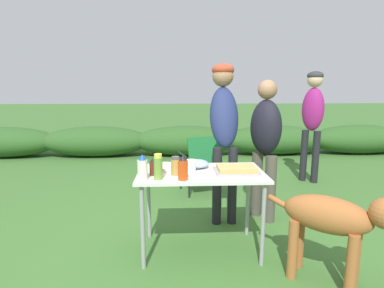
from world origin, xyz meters
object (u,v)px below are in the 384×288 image
(mayo_bottle, at_px, (142,168))
(relish_jar, at_px, (158,167))
(food_tray, at_px, (237,170))
(hot_sauce_bottle, at_px, (183,168))
(mixing_bowl, at_px, (197,164))
(standing_person_in_gray_fleece, at_px, (224,119))
(camp_chair_green_behind_table, at_px, (201,162))
(plate_stack, at_px, (164,167))
(paper_cup_stack, at_px, (191,166))
(standing_person_in_olive_jacket, at_px, (265,138))
(standing_person_in_navy_coat, at_px, (313,113))
(dog, at_px, (335,220))
(bbq_sauce_bottle, at_px, (154,167))
(folding_table, at_px, (201,180))
(spice_jar, at_px, (175,166))

(mayo_bottle, bearing_deg, relish_jar, 2.17)
(food_tray, height_order, hot_sauce_bottle, hot_sauce_bottle)
(mixing_bowl, distance_m, standing_person_in_gray_fleece, 0.72)
(camp_chair_green_behind_table, bearing_deg, plate_stack, -123.23)
(paper_cup_stack, xyz_separation_m, camp_chair_green_behind_table, (0.20, 1.48, -0.33))
(standing_person_in_olive_jacket, bearing_deg, relish_jar, -80.54)
(plate_stack, xyz_separation_m, hot_sauce_bottle, (0.16, -0.32, 0.07))
(hot_sauce_bottle, bearing_deg, food_tray, 21.58)
(standing_person_in_navy_coat, bearing_deg, mixing_bowl, -93.94)
(standing_person_in_gray_fleece, distance_m, standing_person_in_olive_jacket, 0.51)
(relish_jar, xyz_separation_m, standing_person_in_gray_fleece, (0.66, 0.88, 0.29))
(plate_stack, relative_size, standing_person_in_olive_jacket, 0.13)
(standing_person_in_navy_coat, xyz_separation_m, dog, (-0.95, -2.54, -0.59))
(standing_person_in_gray_fleece, height_order, camp_chair_green_behind_table, standing_person_in_gray_fleece)
(bbq_sauce_bottle, distance_m, standing_person_in_gray_fleece, 1.09)
(mixing_bowl, relative_size, relish_jar, 1.04)
(hot_sauce_bottle, relative_size, camp_chair_green_behind_table, 0.24)
(folding_table, bearing_deg, mayo_bottle, -156.74)
(folding_table, distance_m, relish_jar, 0.45)
(plate_stack, xyz_separation_m, dog, (1.26, -0.62, -0.26))
(mixing_bowl, relative_size, spice_jar, 1.36)
(folding_table, relative_size, hot_sauce_bottle, 5.40)
(paper_cup_stack, height_order, bbq_sauce_bottle, bbq_sauce_bottle)
(food_tray, xyz_separation_m, paper_cup_stack, (-0.39, 0.05, 0.03))
(folding_table, bearing_deg, standing_person_in_gray_fleece, 66.20)
(food_tray, bearing_deg, folding_table, 171.58)
(hot_sauce_bottle, xyz_separation_m, standing_person_in_olive_jacket, (0.92, 0.89, 0.09))
(folding_table, relative_size, standing_person_in_navy_coat, 0.64)
(dog, bearing_deg, standing_person_in_olive_jacket, -133.70)
(mayo_bottle, xyz_separation_m, standing_person_in_olive_jacket, (1.24, 0.87, 0.09))
(mixing_bowl, bearing_deg, standing_person_in_gray_fleece, 58.81)
(camp_chair_green_behind_table, bearing_deg, hot_sauce_bottle, -115.02)
(bbq_sauce_bottle, bearing_deg, hot_sauce_bottle, -31.35)
(bbq_sauce_bottle, distance_m, standing_person_in_olive_jacket, 1.39)
(food_tray, bearing_deg, paper_cup_stack, 172.43)
(relish_jar, relative_size, spice_jar, 1.31)
(bbq_sauce_bottle, relative_size, standing_person_in_olive_jacket, 0.10)
(spice_jar, relative_size, camp_chair_green_behind_table, 0.19)
(relish_jar, distance_m, camp_chair_green_behind_table, 1.80)
(hot_sauce_bottle, xyz_separation_m, camp_chair_green_behind_table, (0.28, 1.72, -0.37))
(relish_jar, xyz_separation_m, camp_chair_green_behind_table, (0.48, 1.69, -0.37))
(folding_table, bearing_deg, spice_jar, -158.58)
(standing_person_in_navy_coat, xyz_separation_m, camp_chair_green_behind_table, (-1.77, -0.51, -0.63))
(food_tray, height_order, plate_stack, food_tray)
(dog, bearing_deg, bbq_sauce_bottle, -70.85)
(bbq_sauce_bottle, xyz_separation_m, dog, (1.34, -0.45, -0.30))
(spice_jar, bearing_deg, mixing_bowl, 49.48)
(spice_jar, distance_m, standing_person_in_navy_coat, 2.98)
(folding_table, relative_size, mixing_bowl, 5.12)
(folding_table, height_order, hot_sauce_bottle, hot_sauce_bottle)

